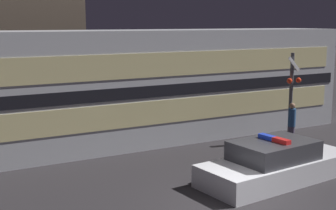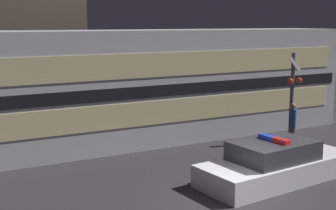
{
  "view_description": "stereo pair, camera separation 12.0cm",
  "coord_description": "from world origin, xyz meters",
  "px_view_note": "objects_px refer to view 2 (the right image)",
  "views": [
    {
      "loc": [
        -6.75,
        -8.31,
        4.45
      ],
      "look_at": [
        0.29,
        4.37,
        1.88
      ],
      "focal_mm": 50.0,
      "sensor_mm": 36.0,
      "label": 1
    },
    {
      "loc": [
        -6.65,
        -8.37,
        4.45
      ],
      "look_at": [
        0.29,
        4.37,
        1.88
      ],
      "focal_mm": 50.0,
      "sensor_mm": 36.0,
      "label": 2
    }
  ],
  "objects_px": {
    "police_car": "(276,164)",
    "pedestrian": "(292,125)",
    "crossing_signal_near": "(292,94)",
    "train": "(79,91)"
  },
  "relations": [
    {
      "from": "train",
      "to": "pedestrian",
      "type": "xyz_separation_m",
      "value": [
        6.73,
        -3.49,
        -1.25
      ]
    },
    {
      "from": "train",
      "to": "police_car",
      "type": "height_order",
      "value": "train"
    },
    {
      "from": "police_car",
      "to": "pedestrian",
      "type": "height_order",
      "value": "pedestrian"
    },
    {
      "from": "police_car",
      "to": "crossing_signal_near",
      "type": "bearing_deg",
      "value": 36.46
    },
    {
      "from": "pedestrian",
      "to": "crossing_signal_near",
      "type": "bearing_deg",
      "value": 50.4
    },
    {
      "from": "police_car",
      "to": "pedestrian",
      "type": "relative_size",
      "value": 3.09
    },
    {
      "from": "police_car",
      "to": "crossing_signal_near",
      "type": "relative_size",
      "value": 1.49
    },
    {
      "from": "train",
      "to": "police_car",
      "type": "bearing_deg",
      "value": -57.47
    },
    {
      "from": "train",
      "to": "crossing_signal_near",
      "type": "height_order",
      "value": "train"
    },
    {
      "from": "train",
      "to": "crossing_signal_near",
      "type": "relative_size",
      "value": 6.63
    }
  ]
}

